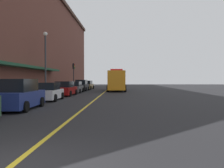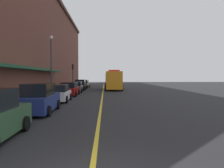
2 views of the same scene
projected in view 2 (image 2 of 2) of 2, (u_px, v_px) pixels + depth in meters
The scene contains 16 objects.
ground_plane at pixel (103, 93), 29.08m from camera, with size 112.00×112.00×0.00m, color #232326.
sidewalk_left at pixel (58, 93), 28.87m from camera, with size 2.40×70.00×0.15m, color gray.
lane_center_stripe at pixel (103, 93), 29.08m from camera, with size 0.16×70.00×0.01m, color gold.
brick_building_left at pixel (16, 37), 27.40m from camera, with size 9.45×64.00×15.23m.
parked_car_1 at pixel (40, 99), 13.34m from camera, with size 2.05×4.56×1.89m.
parked_car_2 at pixel (58, 94), 19.28m from camera, with size 2.14×4.17×1.58m.
parked_car_3 at pixel (70, 89), 25.32m from camera, with size 2.04×4.90×1.63m.
parked_car_4 at pixel (76, 87), 30.85m from camera, with size 2.07×4.74×1.57m.
parked_car_5 at pixel (81, 85), 36.28m from camera, with size 2.02×4.45×1.79m.
parked_car_6 at pixel (84, 84), 42.43m from camera, with size 2.09×4.77×1.63m.
utility_truck at pixel (113, 81), 36.21m from camera, with size 2.94×9.29×3.37m.
parking_meter_0 at pixel (75, 83), 39.39m from camera, with size 0.14×0.18×1.33m.
parking_meter_1 at pixel (7, 99), 11.99m from camera, with size 0.14×0.18×1.33m.
parking_meter_3 at pixel (61, 86), 26.41m from camera, with size 0.14×0.18×1.33m.
street_lamp_left at pixel (51, 59), 24.08m from camera, with size 0.44×0.44×6.94m.
traffic_light_near at pixel (73, 72), 35.98m from camera, with size 0.38×0.36×4.30m.
Camera 2 is at (0.33, -4.04, 2.35)m, focal length 33.14 mm.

